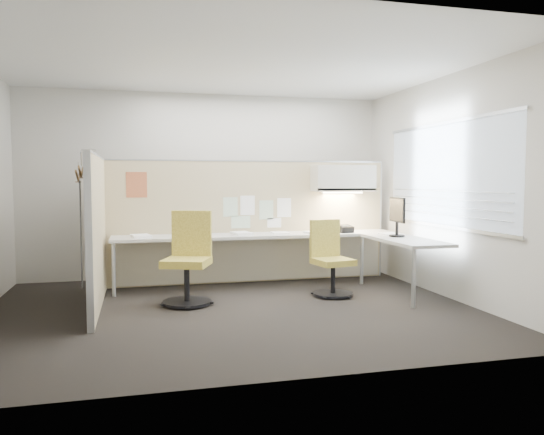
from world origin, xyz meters
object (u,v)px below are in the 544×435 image
object	(u,v)px
chair_left	(188,261)
monitor	(397,214)
phone	(345,229)
chair_right	(330,261)
desk	(284,244)

from	to	relation	value
chair_left	monitor	world-z (taller)	monitor
chair_left	monitor	bearing A→B (deg)	21.44
phone	monitor	bearing A→B (deg)	-66.72
chair_left	monitor	size ratio (longest dim) A/B	2.10
chair_left	chair_right	bearing A→B (deg)	21.13
desk	chair_right	distance (m)	0.82
chair_left	chair_right	world-z (taller)	chair_left
desk	chair_right	world-z (taller)	chair_right
chair_left	chair_right	xyz separation A→B (m)	(1.81, 0.01, -0.07)
monitor	chair_left	bearing A→B (deg)	97.36
chair_left	phone	bearing A→B (deg)	38.81
chair_left	monitor	distance (m)	2.81
desk	monitor	size ratio (longest dim) A/B	7.68
chair_right	monitor	bearing A→B (deg)	-8.76
chair_right	monitor	distance (m)	1.11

